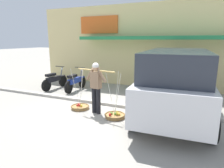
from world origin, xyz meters
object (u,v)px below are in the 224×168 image
object	(u,v)px
motorcycle_nearest_shop	(54,80)
parked_truck	(176,82)
fruit_basket_left_side	(80,107)
motorcycle_second_in_row	(75,81)
fruit_vendor	(96,85)
wooden_crate	(142,89)
fruit_basket_right_side	(115,115)

from	to	relation	value
motorcycle_nearest_shop	parked_truck	size ratio (longest dim) A/B	0.37
parked_truck	fruit_basket_left_side	bearing A→B (deg)	-167.89
fruit_basket_left_side	motorcycle_second_in_row	bearing A→B (deg)	127.38
fruit_vendor	wooden_crate	bearing A→B (deg)	77.69
fruit_vendor	wooden_crate	size ratio (longest dim) A/B	3.85
motorcycle_second_in_row	wooden_crate	xyz separation A→B (m)	(3.04, 0.97, -0.29)
fruit_vendor	motorcycle_second_in_row	world-z (taller)	fruit_vendor
parked_truck	wooden_crate	distance (m)	3.11
fruit_vendor	fruit_basket_left_side	bearing A→B (deg)	170.20
fruit_basket_left_side	parked_truck	world-z (taller)	parked_truck
fruit_basket_left_side	parked_truck	size ratio (longest dim) A/B	0.30
fruit_basket_right_side	motorcycle_second_in_row	distance (m)	3.89
fruit_basket_right_side	parked_truck	world-z (taller)	parked_truck
parked_truck	fruit_vendor	bearing A→B (deg)	-161.67
motorcycle_nearest_shop	wooden_crate	size ratio (longest dim) A/B	4.14
fruit_basket_left_side	wooden_crate	world-z (taller)	fruit_basket_left_side
motorcycle_nearest_shop	fruit_basket_right_side	bearing A→B (deg)	-28.05
fruit_vendor	motorcycle_second_in_row	bearing A→B (deg)	136.29
motorcycle_second_in_row	fruit_vendor	bearing A→B (deg)	-43.71
fruit_basket_left_side	fruit_vendor	bearing A→B (deg)	-9.80
fruit_vendor	parked_truck	size ratio (longest dim) A/B	0.35
fruit_vendor	parked_truck	bearing A→B (deg)	18.33
fruit_basket_left_side	motorcycle_nearest_shop	bearing A→B (deg)	144.24
motorcycle_nearest_shop	motorcycle_second_in_row	world-z (taller)	same
motorcycle_second_in_row	parked_truck	bearing A→B (deg)	-16.85
fruit_basket_right_side	wooden_crate	world-z (taller)	fruit_basket_right_side
wooden_crate	fruit_basket_left_side	bearing A→B (deg)	-114.85
fruit_basket_left_side	motorcycle_second_in_row	xyz separation A→B (m)	(-1.61, 2.11, 0.38)
fruit_vendor	fruit_basket_right_side	size ratio (longest dim) A/B	1.17
fruit_basket_left_side	motorcycle_second_in_row	size ratio (longest dim) A/B	0.80
wooden_crate	motorcycle_second_in_row	bearing A→B (deg)	-162.36
motorcycle_nearest_shop	parked_truck	distance (m)	6.11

